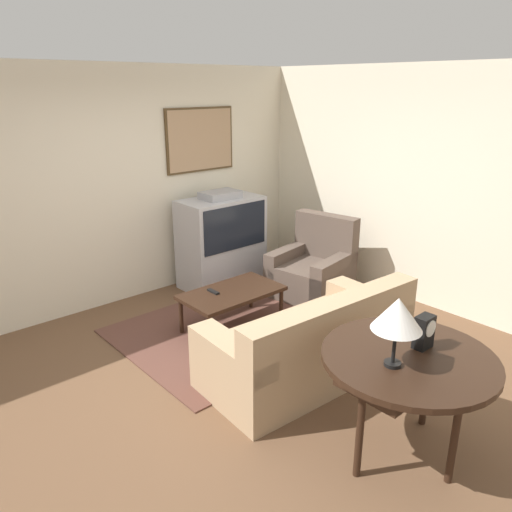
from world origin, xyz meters
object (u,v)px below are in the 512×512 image
(tv, at_px, (221,241))
(console_table, at_px, (409,364))
(table_lamp, at_px, (397,315))
(coffee_table, at_px, (232,295))
(couch, at_px, (310,346))
(mantel_clock, at_px, (424,332))
(armchair, at_px, (313,271))

(tv, distance_m, console_table, 3.48)
(table_lamp, bearing_deg, console_table, -2.21)
(coffee_table, bearing_deg, couch, -93.35)
(console_table, height_order, table_lamp, table_lamp)
(mantel_clock, bearing_deg, couch, 85.60)
(tv, bearing_deg, coffee_table, -123.01)
(armchair, bearing_deg, coffee_table, -97.28)
(armchair, height_order, mantel_clock, mantel_clock)
(tv, xyz_separation_m, couch, (-0.76, -2.24, -0.28))
(tv, distance_m, table_lamp, 3.58)
(couch, bearing_deg, mantel_clock, 89.26)
(coffee_table, bearing_deg, mantel_clock, -93.85)
(couch, relative_size, coffee_table, 1.81)
(tv, xyz_separation_m, mantel_clock, (-0.84, -3.33, 0.31))
(couch, distance_m, coffee_table, 1.18)
(coffee_table, bearing_deg, console_table, -97.83)
(armchair, bearing_deg, tv, -157.63)
(tv, height_order, table_lamp, table_lamp)
(tv, xyz_separation_m, table_lamp, (-1.19, -3.32, 0.55))
(armchair, relative_size, table_lamp, 2.08)
(tv, xyz_separation_m, armchair, (0.63, -1.00, -0.28))
(coffee_table, relative_size, table_lamp, 2.25)
(couch, xyz_separation_m, mantel_clock, (-0.08, -1.09, 0.60))
(tv, relative_size, coffee_table, 1.16)
(console_table, distance_m, mantel_clock, 0.24)
(armchair, distance_m, console_table, 2.88)
(couch, bearing_deg, coffee_table, -89.69)
(armchair, distance_m, mantel_clock, 2.82)
(tv, height_order, mantel_clock, tv)
(tv, distance_m, coffee_table, 1.28)
(tv, bearing_deg, table_lamp, -109.75)
(armchair, height_order, table_lamp, table_lamp)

